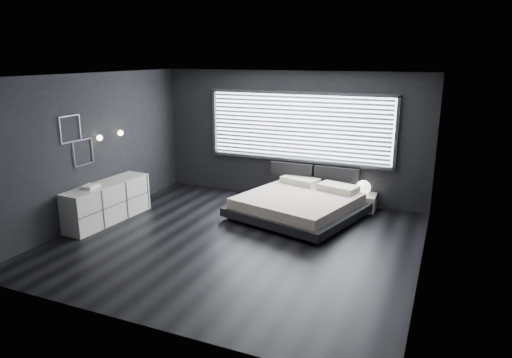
% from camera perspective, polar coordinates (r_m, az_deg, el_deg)
% --- Properties ---
extents(room, '(6.04, 6.00, 2.80)m').
position_cam_1_polar(room, '(7.55, -2.55, 2.10)').
color(room, black).
rests_on(room, ground).
extents(window, '(4.14, 0.09, 1.52)m').
position_cam_1_polar(window, '(9.90, 5.31, 6.45)').
color(window, white).
rests_on(window, ground).
extents(headboard, '(1.96, 0.16, 0.52)m').
position_cam_1_polar(headboard, '(9.95, 7.23, 0.31)').
color(headboard, black).
rests_on(headboard, ground).
extents(sconce_near, '(0.18, 0.11, 0.11)m').
position_cam_1_polar(sconce_near, '(9.15, -18.98, 4.90)').
color(sconce_near, silver).
rests_on(sconce_near, ground).
extents(sconce_far, '(0.18, 0.11, 0.11)m').
position_cam_1_polar(sconce_far, '(9.60, -16.60, 5.54)').
color(sconce_far, silver).
rests_on(sconce_far, ground).
extents(wall_art_upper, '(0.01, 0.48, 0.48)m').
position_cam_1_polar(wall_art_upper, '(8.75, -22.19, 5.81)').
color(wall_art_upper, '#47474C').
rests_on(wall_art_upper, ground).
extents(wall_art_lower, '(0.01, 0.48, 0.48)m').
position_cam_1_polar(wall_art_lower, '(9.00, -20.77, 3.14)').
color(wall_art_lower, '#47474C').
rests_on(wall_art_lower, ground).
extents(bed, '(2.69, 2.62, 0.57)m').
position_cam_1_polar(bed, '(9.07, 5.38, -3.13)').
color(bed, black).
rests_on(bed, ground).
extents(nightstand, '(0.60, 0.50, 0.34)m').
position_cam_1_polar(nightstand, '(9.70, 13.03, -2.83)').
color(nightstand, silver).
rests_on(nightstand, ground).
extents(orb_lamp, '(0.30, 0.30, 0.30)m').
position_cam_1_polar(orb_lamp, '(9.59, 13.27, -1.05)').
color(orb_lamp, white).
rests_on(orb_lamp, nightstand).
extents(dresser, '(0.64, 1.91, 0.75)m').
position_cam_1_polar(dresser, '(9.24, -18.12, -2.76)').
color(dresser, silver).
rests_on(dresser, ground).
extents(book_stack, '(0.27, 0.34, 0.07)m').
position_cam_1_polar(book_stack, '(8.89, -20.03, -0.90)').
color(book_stack, silver).
rests_on(book_stack, dresser).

